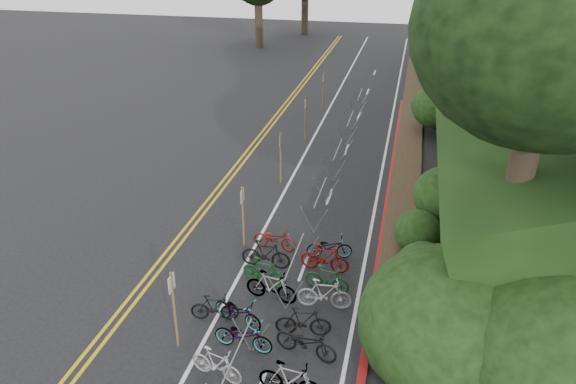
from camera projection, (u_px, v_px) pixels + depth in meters
name	position (u px, v px, depth m)	size (l,w,h in m)	color
ground	(178.00, 327.00, 17.12)	(120.00, 120.00, 0.00)	black
road_markings	(277.00, 190.00, 25.87)	(7.47, 80.00, 0.01)	gold
red_curb	(390.00, 183.00, 26.52)	(0.25, 28.00, 0.10)	maroon
embankment	(538.00, 100.00, 30.17)	(14.30, 48.14, 9.11)	black
bike_rack_front	(237.00, 360.00, 14.69)	(1.10, 2.82, 1.08)	gray
bike_racks_rest	(337.00, 155.00, 27.59)	(1.14, 23.00, 1.17)	gray
signpost_near	(174.00, 305.00, 15.74)	(0.08, 0.40, 2.54)	brown
signposts_rest	(294.00, 133.00, 28.70)	(0.08, 18.40, 2.50)	brown
bike_front	(215.00, 307.00, 17.26)	(1.51, 0.43, 0.91)	black
bike_valet	(281.00, 304.00, 17.34)	(3.45, 9.90, 1.08)	#9E9EA3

